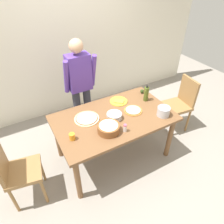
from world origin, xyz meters
The scene contains 16 objects.
ground centered at (0.00, 0.00, 0.00)m, with size 8.00×8.00×0.00m, color gray.
wall_back centered at (0.00, 1.60, 1.30)m, with size 5.60×0.10×2.60m, color silver.
dining_table centered at (0.00, 0.00, 0.67)m, with size 1.60×0.96×0.76m.
person_cook centered at (-0.16, 0.76, 0.94)m, with size 0.49×0.25×1.62m.
chair_wooden_left centered at (-1.32, -0.05, 0.54)m, with size 0.46×0.46×0.95m.
chair_wooden_right centered at (1.32, 0.04, 0.54)m, with size 0.44×0.44×0.95m.
pizza_raw_on_board centered at (-0.34, 0.14, 0.77)m, with size 0.33×0.33×0.02m.
pizza_cooked_on_tray centered at (0.30, -0.01, 0.77)m, with size 0.26×0.26×0.02m.
plate_with_slice centered at (0.24, 0.28, 0.77)m, with size 0.26×0.26×0.02m.
popcorn_bowl centered at (-0.20, -0.21, 0.82)m, with size 0.28×0.28×0.11m.
mixing_bowl_steel centered at (-0.01, -0.03, 0.80)m, with size 0.20×0.20×0.08m.
olive_oil_bottle centered at (0.62, 0.12, 0.87)m, with size 0.07×0.07×0.26m.
steel_pot centered at (0.60, -0.29, 0.83)m, with size 0.17×0.17×0.13m.
cup_orange centered at (-0.63, -0.13, 0.80)m, with size 0.07×0.07×0.09m, color orange.
salt_shaker centered at (-0.02, -0.31, 0.81)m, with size 0.04×0.04×0.11m.
avocado centered at (0.69, 0.31, 0.80)m, with size 0.06×0.06×0.07m, color #2D4219.
Camera 1 is at (-1.06, -1.84, 2.46)m, focal length 32.39 mm.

